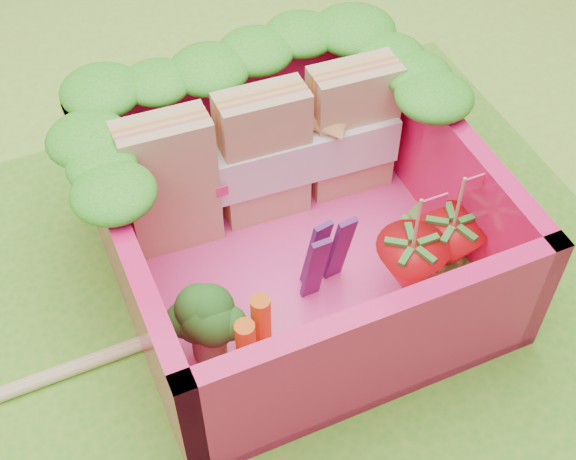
% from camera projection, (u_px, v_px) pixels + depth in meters
% --- Properties ---
extents(ground, '(14.00, 14.00, 0.00)m').
position_uv_depth(ground, '(307.00, 328.00, 2.96)').
color(ground, '#8AB533').
rests_on(ground, ground).
extents(placemat, '(2.60, 2.60, 0.03)m').
position_uv_depth(placemat, '(307.00, 326.00, 2.95)').
color(placemat, '#53A425').
rests_on(placemat, ground).
extents(bento_floor, '(1.30, 1.30, 0.05)m').
position_uv_depth(bento_floor, '(296.00, 266.00, 3.08)').
color(bento_floor, '#FF4198').
rests_on(bento_floor, placemat).
extents(bento_box, '(1.30, 1.30, 0.55)m').
position_uv_depth(bento_box, '(296.00, 223.00, 2.89)').
color(bento_box, '#EF1458').
rests_on(bento_box, placemat).
extents(lettuce_ruffle, '(1.43, 0.77, 0.11)m').
position_uv_depth(lettuce_ruffle, '(248.00, 80.00, 2.90)').
color(lettuce_ruffle, '#298919').
rests_on(lettuce_ruffle, bento_box).
extents(sandwich_stack, '(1.08, 0.23, 0.59)m').
position_uv_depth(sandwich_stack, '(265.00, 156.00, 3.03)').
color(sandwich_stack, tan).
rests_on(sandwich_stack, bento_floor).
extents(broccoli, '(0.31, 0.31, 0.27)m').
position_uv_depth(broccoli, '(206.00, 322.00, 2.66)').
color(broccoli, '#6C9B4B').
rests_on(broccoli, bento_floor).
extents(carrot_sticks, '(0.15, 0.14, 0.27)m').
position_uv_depth(carrot_sticks, '(254.00, 336.00, 2.68)').
color(carrot_sticks, orange).
rests_on(carrot_sticks, bento_floor).
extents(purple_wedges, '(0.19, 0.09, 0.38)m').
position_uv_depth(purple_wedges, '(324.00, 257.00, 2.84)').
color(purple_wedges, '#581B61').
rests_on(purple_wedges, bento_floor).
extents(strawberry_left, '(0.26, 0.26, 0.50)m').
position_uv_depth(strawberry_left, '(409.00, 269.00, 2.87)').
color(strawberry_left, red).
rests_on(strawberry_left, bento_floor).
extents(strawberry_right, '(0.25, 0.25, 0.49)m').
position_uv_depth(strawberry_right, '(449.00, 247.00, 2.94)').
color(strawberry_right, red).
rests_on(strawberry_right, bento_floor).
extents(snap_peas, '(0.33, 0.44, 0.05)m').
position_uv_depth(snap_peas, '(430.00, 245.00, 3.08)').
color(snap_peas, green).
rests_on(snap_peas, bento_floor).
extents(chopsticks, '(2.10, 0.08, 0.04)m').
position_uv_depth(chopsticks, '(4.00, 393.00, 2.73)').
color(chopsticks, tan).
rests_on(chopsticks, placemat).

